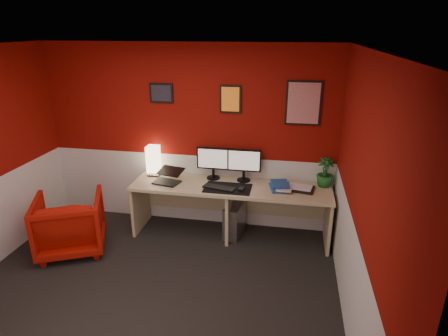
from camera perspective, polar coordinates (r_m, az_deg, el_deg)
The scene contains 25 objects.
ground at distance 4.28m, azimuth -11.48°, elevation -18.53°, with size 4.00×3.50×0.01m, color black.
ceiling at distance 3.35m, azimuth -14.60°, elevation 16.99°, with size 4.00×3.50×0.01m, color white.
wall_back at distance 5.19m, azimuth -5.45°, elevation 4.57°, with size 4.00×0.01×2.50m, color maroon.
wall_front at distance 2.37m, azimuth -30.25°, elevation -19.59°, with size 4.00×0.01×2.50m, color maroon.
wall_right at distance 3.42m, azimuth 19.89°, elevation -5.34°, with size 0.01×3.50×2.50m, color maroon.
wainscot_back at distance 5.44m, azimuth -5.20°, elevation -3.06°, with size 4.00×0.01×1.00m, color silver.
wainscot_right at distance 3.79m, azimuth 18.41°, elevation -15.60°, with size 0.01×3.50×1.00m, color silver.
desk at distance 5.07m, azimuth 0.96°, elevation -6.52°, with size 2.60×0.65×0.73m, color tan.
shoji_lamp at distance 5.30m, azimuth -10.60°, elevation 1.00°, with size 0.16×0.16×0.40m, color #FFE5B2.
laptop at distance 5.02m, azimuth -8.71°, elevation -1.08°, with size 0.33×0.23×0.22m, color black.
monitor_left at distance 5.05m, azimuth -1.65°, elevation 1.47°, with size 0.45×0.06×0.58m, color black.
monitor_right at distance 4.98m, azimuth 3.04°, elevation 1.16°, with size 0.45×0.06×0.58m, color black.
desk_mat at distance 4.84m, azimuth 0.57°, elevation -3.05°, with size 0.60×0.38×0.01m, color black.
keyboard at distance 4.83m, azimuth -0.74°, elevation -2.96°, with size 0.42×0.14×0.02m, color black.
mouse at distance 4.77m, azimuth 2.61°, elevation -3.20°, with size 0.06×0.10×0.03m, color black.
book_bottom at distance 4.85m, azimuth 7.00°, elevation -3.02°, with size 0.23×0.30×0.03m, color #224F9F.
book_middle at distance 4.84m, azimuth 8.00°, elevation -2.83°, with size 0.19×0.27×0.02m, color silver.
book_top at distance 4.85m, azimuth 7.19°, elevation -2.40°, with size 0.21×0.29×0.03m, color #224F9F.
zen_tray at distance 4.90m, azimuth 11.35°, elevation -3.05°, with size 0.35×0.25×0.03m, color black.
potted_plant at distance 5.01m, azimuth 15.04°, elevation -0.64°, with size 0.21×0.21×0.38m, color #19591E.
pc_tower at distance 5.15m, azimuth 1.62°, elevation -7.80°, with size 0.20×0.45×0.45m, color #99999E.
armchair at distance 5.15m, azimuth -22.22°, elevation -7.75°, with size 0.78×0.80×0.73m, color #AE1408.
art_left at distance 5.15m, azimuth -9.43°, elevation 11.10°, with size 0.32×0.02×0.26m, color black.
art_center at distance 4.93m, azimuth 0.99°, elevation 10.36°, with size 0.28×0.02×0.36m, color orange.
art_right at distance 4.87m, azimuth 11.92°, elevation 9.56°, with size 0.44×0.02×0.56m, color red.
Camera 1 is at (1.38, -3.05, 2.67)m, focal length 30.26 mm.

